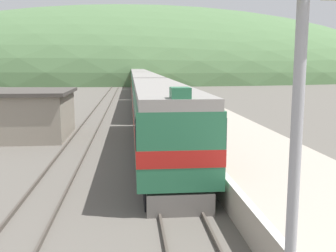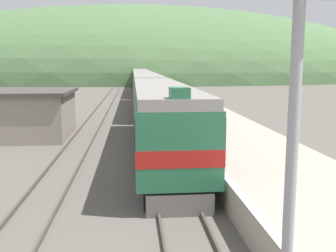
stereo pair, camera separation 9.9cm
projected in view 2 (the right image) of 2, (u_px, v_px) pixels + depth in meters
track_main at (141, 92)px, 69.58m from camera, size 1.52×180.00×0.16m
track_siding at (113, 92)px, 69.14m from camera, size 1.52×180.00×0.16m
platform at (178, 99)px, 50.21m from camera, size 5.22×140.00×1.10m
distant_hills at (137, 80)px, 125.51m from camera, size 176.64×79.49×45.32m
station_shed at (17, 114)px, 27.01m from camera, size 7.61×6.60×3.27m
express_train_lead_car at (160, 116)px, 21.91m from camera, size 2.97×19.19×4.29m
carriage_second at (146, 90)px, 43.58m from camera, size 2.96×22.65×3.93m
carriage_third at (142, 81)px, 66.72m from camera, size 2.96×22.65×3.93m
carriage_fourth at (139, 77)px, 89.87m from camera, size 2.96×22.65×3.93m
carriage_fifth at (138, 74)px, 113.01m from camera, size 2.96×22.65×3.93m
signal_mast_main at (298, 47)px, 6.34m from camera, size 2.20×0.42×8.10m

